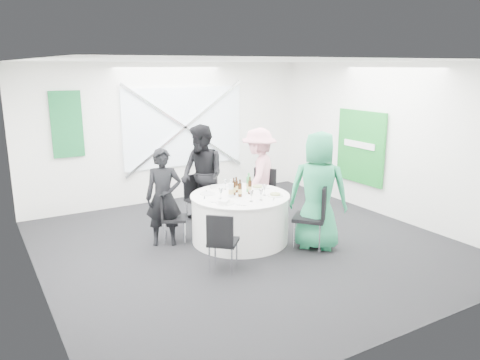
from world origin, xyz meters
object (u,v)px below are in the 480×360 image
chair_back (196,195)px  chair_front_right (316,212)px  chair_back_right (263,191)px  person_man_back (202,176)px  chair_back_left (170,214)px  clear_water_bottle (231,190)px  person_woman_green (318,191)px  chair_front_left (222,238)px  person_woman_pink (259,175)px  person_man_back_left (164,197)px  banquet_table (240,218)px  green_water_bottle (249,184)px

chair_back → chair_front_right: bearing=-74.1°
chair_back_right → person_man_back: bearing=-149.0°
person_man_back → chair_back_right: bearing=58.4°
chair_back_left → chair_back_right: 1.83m
person_man_back → clear_water_bottle: (-0.02, -1.05, -0.01)m
chair_front_right → chair_back_right: bearing=-132.4°
chair_back → person_woman_green: size_ratio=0.47×
chair_back → chair_front_left: size_ratio=1.01×
person_man_back → person_woman_pink: (0.97, -0.31, -0.04)m
chair_back_right → chair_front_left: chair_back_right is taller
person_man_back_left → person_woman_pink: size_ratio=0.91×
chair_front_right → person_man_back: bearing=-104.8°
chair_front_right → person_woman_green: person_woman_green is taller
chair_back → banquet_table: bearing=-90.0°
banquet_table → chair_back: 1.23m
person_man_back → green_water_bottle: (0.38, -0.93, 0.00)m
chair_front_left → green_water_bottle: green_water_bottle is taller
chair_back_right → person_woman_green: size_ratio=0.53×
person_woman_pink → green_water_bottle: bearing=4.9°
chair_back → person_woman_green: person_woman_green is taller
person_woman_pink → person_woman_green: size_ratio=0.93×
chair_back_right → person_man_back: 1.11m
chair_back_left → person_woman_pink: bearing=-56.9°
person_man_back_left → green_water_bottle: (1.30, -0.38, 0.12)m
chair_back → person_woman_pink: (1.00, -0.50, 0.34)m
chair_back → person_man_back: (0.03, -0.19, 0.39)m
chair_back_left → person_woman_green: bearing=-99.6°
chair_front_right → person_woman_green: bearing=178.7°
person_woman_green → clear_water_bottle: (-1.04, 0.81, -0.03)m
person_man_back_left → chair_front_left: bearing=-55.2°
chair_back_left → green_water_bottle: bearing=-82.0°
chair_front_left → chair_back_right: bearing=-95.3°
person_man_back_left → clear_water_bottle: person_man_back_left is taller
person_man_back_left → person_woman_green: bearing=-10.5°
chair_back → person_woman_pink: 1.17m
chair_back_right → person_woman_green: (0.04, -1.45, 0.34)m
chair_back_left → person_woman_pink: size_ratio=0.49×
banquet_table → chair_front_right: (0.79, -0.91, 0.22)m
chair_front_left → person_man_back: person_man_back is taller
banquet_table → chair_front_right: size_ratio=1.53×
chair_back → chair_back_right: bearing=-39.6°
chair_back → person_man_back: person_man_back is taller
person_man_back → person_man_back_left: bearing=-68.5°
person_woman_pink → clear_water_bottle: bearing=-4.4°
chair_back_left → chair_front_right: 2.27m
clear_water_bottle → person_man_back_left: bearing=150.9°
banquet_table → chair_front_right: bearing=-48.9°
person_man_back → banquet_table: bearing=0.0°
chair_front_right → person_man_back_left: person_man_back_left is taller
banquet_table → chair_back_left: chair_back_left is taller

